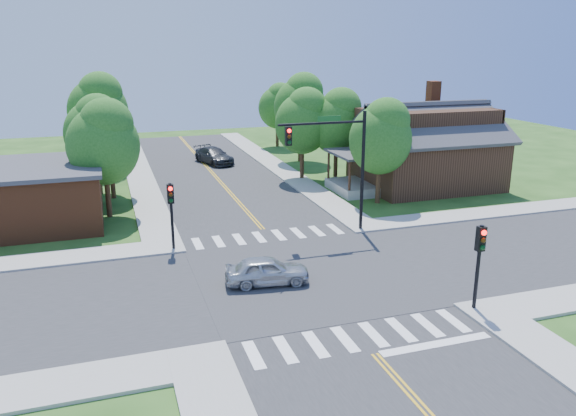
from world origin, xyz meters
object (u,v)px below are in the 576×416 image
object	(u,v)px
house_ne	(425,144)
car_dgrey	(214,156)
car_silver	(267,271)
signal_mast_ne	(337,153)
signal_pole_nw	(171,204)
signal_pole_se	(480,252)

from	to	relation	value
house_ne	car_dgrey	size ratio (longest dim) A/B	2.39
house_ne	car_silver	distance (m)	22.59
signal_mast_ne	signal_pole_nw	xyz separation A→B (m)	(-9.51, -0.01, -2.19)
signal_pole_se	car_dgrey	distance (m)	33.81
signal_pole_se	car_silver	distance (m)	9.48
signal_pole_se	signal_pole_nw	xyz separation A→B (m)	(-11.20, 11.20, 0.00)
house_ne	car_silver	xyz separation A→B (m)	(-17.09, -14.54, -2.66)
signal_pole_se	house_ne	bearing A→B (deg)	64.42
signal_mast_ne	car_silver	world-z (taller)	signal_mast_ne
signal_mast_ne	house_ne	world-z (taller)	signal_mast_ne
signal_mast_ne	signal_pole_nw	world-z (taller)	signal_mast_ne
car_silver	car_dgrey	world-z (taller)	car_dgrey
house_ne	car_dgrey	distance (m)	19.79
signal_pole_nw	car_silver	world-z (taller)	signal_pole_nw
signal_pole_se	car_silver	size ratio (longest dim) A/B	0.92
signal_mast_ne	house_ne	distance (m)	14.23
signal_pole_se	signal_pole_nw	world-z (taller)	same
signal_pole_se	car_dgrey	xyz separation A→B (m)	(-4.66, 33.43, -1.92)
car_dgrey	car_silver	bearing A→B (deg)	-113.23
signal_mast_ne	car_silver	size ratio (longest dim) A/B	1.75
signal_pole_se	signal_mast_ne	bearing A→B (deg)	98.56
signal_pole_se	car_dgrey	size ratio (longest dim) A/B	0.70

